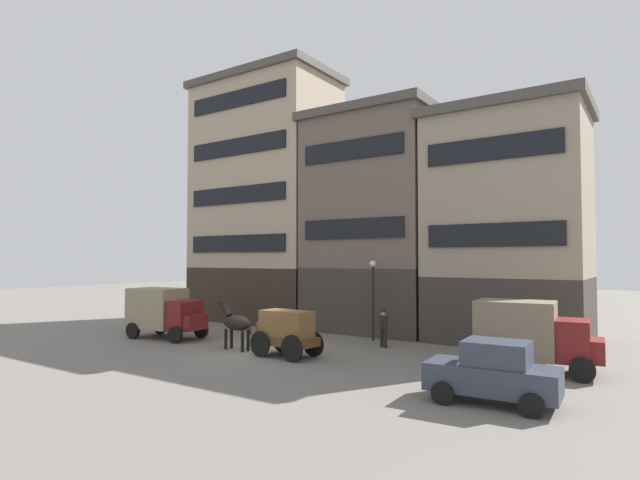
{
  "coord_description": "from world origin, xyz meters",
  "views": [
    {
      "loc": [
        14.95,
        -17.58,
        4.23
      ],
      "look_at": [
        1.88,
        1.81,
        5.09
      ],
      "focal_mm": 28.2,
      "sensor_mm": 36.0,
      "label": 1
    }
  ],
  "objects_px": {
    "draft_horse": "(235,322)",
    "sedan_dark": "(493,372)",
    "delivery_truck_near": "(532,334)",
    "fire_hydrant_curbside": "(261,324)",
    "cargo_wagon": "(286,330)",
    "delivery_truck_far": "(165,311)",
    "streetlamp_curbside": "(373,289)",
    "pedestrian_officer": "(384,327)"
  },
  "relations": [
    {
      "from": "delivery_truck_far",
      "to": "streetlamp_curbside",
      "type": "xyz_separation_m",
      "value": [
        9.57,
        5.44,
        1.25
      ]
    },
    {
      "from": "draft_horse",
      "to": "sedan_dark",
      "type": "distance_m",
      "value": 12.45
    },
    {
      "from": "cargo_wagon",
      "to": "pedestrian_officer",
      "type": "height_order",
      "value": "cargo_wagon"
    },
    {
      "from": "pedestrian_officer",
      "to": "sedan_dark",
      "type": "bearing_deg",
      "value": -43.75
    },
    {
      "from": "draft_horse",
      "to": "pedestrian_officer",
      "type": "height_order",
      "value": "draft_horse"
    },
    {
      "from": "sedan_dark",
      "to": "delivery_truck_near",
      "type": "bearing_deg",
      "value": 88.79
    },
    {
      "from": "sedan_dark",
      "to": "streetlamp_curbside",
      "type": "distance_m",
      "value": 11.58
    },
    {
      "from": "sedan_dark",
      "to": "pedestrian_officer",
      "type": "xyz_separation_m",
      "value": [
        -6.84,
        6.55,
        0.07
      ]
    },
    {
      "from": "cargo_wagon",
      "to": "delivery_truck_near",
      "type": "distance_m",
      "value": 9.84
    },
    {
      "from": "draft_horse",
      "to": "cargo_wagon",
      "type": "bearing_deg",
      "value": -0.06
    },
    {
      "from": "cargo_wagon",
      "to": "delivery_truck_far",
      "type": "distance_m",
      "value": 8.45
    },
    {
      "from": "delivery_truck_far",
      "to": "pedestrian_officer",
      "type": "bearing_deg",
      "value": 20.03
    },
    {
      "from": "delivery_truck_near",
      "to": "fire_hydrant_curbside",
      "type": "height_order",
      "value": "delivery_truck_near"
    },
    {
      "from": "streetlamp_curbside",
      "to": "cargo_wagon",
      "type": "bearing_deg",
      "value": -100.96
    },
    {
      "from": "pedestrian_officer",
      "to": "fire_hydrant_curbside",
      "type": "relative_size",
      "value": 2.16
    },
    {
      "from": "delivery_truck_far",
      "to": "draft_horse",
      "type": "bearing_deg",
      "value": -4.28
    },
    {
      "from": "fire_hydrant_curbside",
      "to": "cargo_wagon",
      "type": "bearing_deg",
      "value": -41.54
    },
    {
      "from": "delivery_truck_far",
      "to": "sedan_dark",
      "type": "relative_size",
      "value": 1.19
    },
    {
      "from": "cargo_wagon",
      "to": "streetlamp_curbside",
      "type": "distance_m",
      "value": 6.15
    },
    {
      "from": "cargo_wagon",
      "to": "delivery_truck_near",
      "type": "relative_size",
      "value": 0.67
    },
    {
      "from": "delivery_truck_near",
      "to": "delivery_truck_far",
      "type": "xyz_separation_m",
      "value": [
        -17.85,
        -2.44,
        0.0
      ]
    },
    {
      "from": "cargo_wagon",
      "to": "sedan_dark",
      "type": "xyz_separation_m",
      "value": [
        9.31,
        -2.16,
        -0.23
      ]
    },
    {
      "from": "delivery_truck_near",
      "to": "sedan_dark",
      "type": "height_order",
      "value": "delivery_truck_near"
    },
    {
      "from": "cargo_wagon",
      "to": "delivery_truck_near",
      "type": "height_order",
      "value": "delivery_truck_near"
    },
    {
      "from": "draft_horse",
      "to": "fire_hydrant_curbside",
      "type": "xyz_separation_m",
      "value": [
        -2.8,
        5.09,
        -0.84
      ]
    },
    {
      "from": "delivery_truck_far",
      "to": "sedan_dark",
      "type": "bearing_deg",
      "value": -8.24
    },
    {
      "from": "delivery_truck_far",
      "to": "fire_hydrant_curbside",
      "type": "height_order",
      "value": "delivery_truck_far"
    },
    {
      "from": "pedestrian_officer",
      "to": "fire_hydrant_curbside",
      "type": "distance_m",
      "value": 8.27
    },
    {
      "from": "sedan_dark",
      "to": "pedestrian_officer",
      "type": "bearing_deg",
      "value": 136.25
    },
    {
      "from": "streetlamp_curbside",
      "to": "draft_horse",
      "type": "bearing_deg",
      "value": -124.91
    },
    {
      "from": "delivery_truck_far",
      "to": "pedestrian_officer",
      "type": "height_order",
      "value": "delivery_truck_far"
    },
    {
      "from": "pedestrian_officer",
      "to": "delivery_truck_far",
      "type": "bearing_deg",
      "value": -159.97
    },
    {
      "from": "delivery_truck_far",
      "to": "streetlamp_curbside",
      "type": "bearing_deg",
      "value": 29.62
    },
    {
      "from": "cargo_wagon",
      "to": "delivery_truck_far",
      "type": "relative_size",
      "value": 0.66
    },
    {
      "from": "draft_horse",
      "to": "sedan_dark",
      "type": "height_order",
      "value": "draft_horse"
    },
    {
      "from": "draft_horse",
      "to": "delivery_truck_near",
      "type": "xyz_separation_m",
      "value": [
        12.36,
        2.85,
        0.15
      ]
    },
    {
      "from": "streetlamp_curbside",
      "to": "fire_hydrant_curbside",
      "type": "xyz_separation_m",
      "value": [
        -6.88,
        -0.76,
        -2.24
      ]
    },
    {
      "from": "draft_horse",
      "to": "delivery_truck_far",
      "type": "distance_m",
      "value": 5.51
    },
    {
      "from": "cargo_wagon",
      "to": "fire_hydrant_curbside",
      "type": "relative_size",
      "value": 3.59
    },
    {
      "from": "draft_horse",
      "to": "delivery_truck_far",
      "type": "bearing_deg",
      "value": 175.72
    },
    {
      "from": "cargo_wagon",
      "to": "delivery_truck_far",
      "type": "height_order",
      "value": "delivery_truck_far"
    },
    {
      "from": "draft_horse",
      "to": "pedestrian_officer",
      "type": "relative_size",
      "value": 1.31
    }
  ]
}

